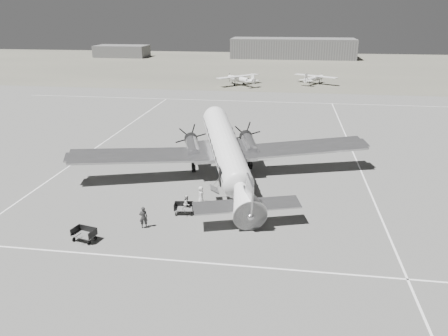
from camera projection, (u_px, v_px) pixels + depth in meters
ground at (238, 183)px, 41.01m from camera, size 260.00×260.00×0.00m
taxi_line_near at (212, 263)px, 27.97m from camera, size 60.00×0.15×0.01m
taxi_line_right at (369, 191)px, 39.35m from camera, size 0.15×80.00×0.01m
taxi_line_left at (100, 145)px, 52.80m from camera, size 0.15×60.00×0.01m
taxi_line_horizon at (264, 102)px, 78.25m from camera, size 90.00×0.15×0.01m
grass_infield at (275, 66)px, 129.45m from camera, size 260.00×90.00×0.01m
hangar_main at (293, 48)px, 150.93m from camera, size 42.00×14.00×6.60m
shed_secondary at (122, 51)px, 154.98m from camera, size 18.00×10.00×4.00m
dc3_airliner at (227, 154)px, 40.21m from camera, size 34.42×28.57×5.63m
light_plane_left at (240, 80)px, 95.19m from camera, size 14.20×14.27×2.31m
light_plane_right at (314, 79)px, 96.87m from camera, size 12.94×12.29×2.10m
baggage_cart_near at (184, 208)px, 34.75m from camera, size 1.73×1.33×0.90m
baggage_cart_far at (84, 235)px, 30.63m from camera, size 1.89×1.53×0.94m
ground_crew at (143, 217)px, 32.37m from camera, size 0.73×0.62×1.70m
ramp_agent at (187, 204)px, 34.94m from camera, size 0.75×0.85×1.47m
passenger at (201, 195)px, 36.59m from camera, size 0.58×0.79×1.49m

